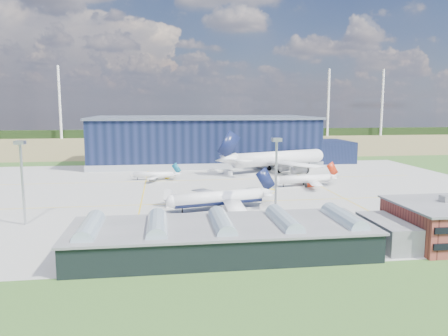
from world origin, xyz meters
TOP-DOWN VIEW (x-y plane):
  - ground at (0.00, 0.00)m, footprint 600.00×600.00m
  - apron at (0.00, 10.00)m, footprint 220.00×160.00m
  - farmland at (0.00, 220.00)m, footprint 600.00×220.00m
  - treeline at (0.00, 300.00)m, footprint 600.00×8.00m
  - hangar at (2.81, 94.80)m, footprint 145.00×62.00m
  - glass_concourse at (-6.45, -60.00)m, footprint 78.00×23.00m
  - light_mast_west at (-60.00, -30.00)m, footprint 2.60×2.60m
  - light_mast_center at (10.00, -30.00)m, footprint 2.60×2.60m
  - airliner_navy at (-5.70, -20.26)m, footprint 45.03×44.44m
  - airliner_red at (33.42, 14.59)m, footprint 31.75×31.21m
  - airliner_widebody at (33.30, 55.00)m, footprint 79.50×78.69m
  - airliner_regional at (-26.69, 38.11)m, footprint 25.25×24.82m
  - gse_tug_a at (-20.35, -3.09)m, footprint 2.27×3.37m
  - gse_tug_b at (16.79, 3.31)m, footprint 3.78×3.82m
  - gse_cart_a at (28.50, 19.95)m, footprint 2.83×3.49m
  - gse_van_b at (7.38, 47.38)m, footprint 3.80×5.51m
  - gse_tug_c at (-20.69, 41.66)m, footprint 2.42×3.50m
  - gse_cart_b at (1.78, 62.00)m, footprint 3.04×2.34m
  - airstair at (-20.64, -12.00)m, footprint 3.87×5.95m
  - car_a at (57.90, -35.99)m, footprint 3.97×2.68m
  - car_b at (2.48, -30.35)m, footprint 3.76×1.39m

SIDE VIEW (x-z plane):
  - ground at x=0.00m, z-range 0.00..0.00m
  - farmland at x=0.00m, z-range -0.01..0.01m
  - apron at x=0.00m, z-range -0.01..0.07m
  - gse_cart_b at x=1.78m, z-range 0.00..1.18m
  - car_b at x=2.48m, z-range 0.00..1.23m
  - car_a at x=57.90m, z-range 0.00..1.25m
  - gse_cart_a at x=28.50m, z-range 0.00..1.31m
  - gse_tug_a at x=-20.35m, z-range 0.00..1.33m
  - gse_tug_b at x=16.79m, z-range 0.00..1.40m
  - gse_tug_c at x=-20.69m, z-range 0.00..1.43m
  - gse_van_b at x=7.38m, z-range 0.00..2.31m
  - airstair at x=-20.64m, z-range 0.00..3.54m
  - glass_concourse at x=-6.45m, z-range -0.61..7.99m
  - airliner_regional at x=-26.69m, z-range 0.00..7.40m
  - treeline at x=0.00m, z-range 0.00..8.00m
  - airliner_red at x=33.42m, z-range 0.00..9.29m
  - airliner_navy at x=-5.70m, z-range 0.00..12.17m
  - airliner_widebody at x=33.30m, z-range 0.00..20.34m
  - hangar at x=2.81m, z-range -1.43..24.67m
  - light_mast_west at x=-60.00m, z-range 3.93..26.93m
  - light_mast_center at x=10.00m, z-range 3.93..26.93m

